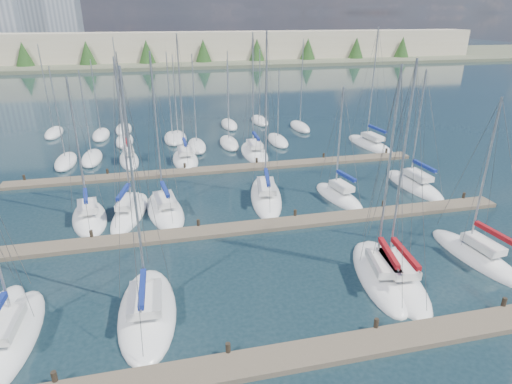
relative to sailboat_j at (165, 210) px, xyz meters
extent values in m
plane|color=#1C3038|center=(6.46, 39.28, -0.18)|extent=(400.00, 400.00, 0.00)
cube|color=#6B5E4C|center=(6.46, -18.72, -0.03)|extent=(44.00, 1.80, 0.35)
cylinder|color=#2D261C|center=(-5.54, -17.82, 0.12)|extent=(0.26, 0.26, 1.10)
cylinder|color=#2D261C|center=(2.46, -17.82, 0.12)|extent=(0.26, 0.26, 1.10)
cylinder|color=#2D261C|center=(10.46, -17.82, 0.12)|extent=(0.26, 0.26, 1.10)
cylinder|color=#2D261C|center=(18.46, -17.82, 0.12)|extent=(0.26, 0.26, 1.10)
cube|color=#6B5E4C|center=(6.46, -4.72, -0.03)|extent=(44.00, 1.80, 0.35)
cylinder|color=#2D261C|center=(-5.54, -3.82, 0.12)|extent=(0.26, 0.26, 1.10)
cylinder|color=#2D261C|center=(2.46, -3.82, 0.12)|extent=(0.26, 0.26, 1.10)
cylinder|color=#2D261C|center=(10.46, -3.82, 0.12)|extent=(0.26, 0.26, 1.10)
cylinder|color=#2D261C|center=(18.46, -3.82, 0.12)|extent=(0.26, 0.26, 1.10)
cylinder|color=#2D261C|center=(26.46, -3.82, 0.12)|extent=(0.26, 0.26, 1.10)
cube|color=#6B5E4C|center=(6.46, 9.28, -0.03)|extent=(44.00, 1.80, 0.35)
cylinder|color=#2D261C|center=(-13.54, 10.18, 0.12)|extent=(0.26, 0.26, 1.10)
cylinder|color=#2D261C|center=(-5.54, 10.18, 0.12)|extent=(0.26, 0.26, 1.10)
cylinder|color=#2D261C|center=(2.46, 10.18, 0.12)|extent=(0.26, 0.26, 1.10)
cylinder|color=#2D261C|center=(10.46, 10.18, 0.12)|extent=(0.26, 0.26, 1.10)
cylinder|color=#2D261C|center=(18.46, 10.18, 0.12)|extent=(0.26, 0.26, 1.10)
cylinder|color=#2D261C|center=(26.46, 10.18, 0.12)|extent=(0.26, 0.26, 1.10)
ellipsoid|color=white|center=(0.00, 0.03, -0.13)|extent=(3.95, 8.62, 1.60)
cube|color=maroon|center=(0.00, 0.03, -0.13)|extent=(2.01, 4.15, 0.12)
cube|color=silver|center=(0.05, -0.38, 1.17)|extent=(1.96, 3.09, 0.50)
cylinder|color=#9EA0A5|center=(-0.09, 0.69, 6.96)|extent=(0.14, 0.14, 12.08)
cylinder|color=#9EA0A5|center=(0.14, -1.04, 2.22)|extent=(0.55, 3.47, 0.10)
cube|color=navy|center=(0.14, -1.04, 2.34)|extent=(0.71, 3.22, 0.30)
ellipsoid|color=white|center=(-8.39, -14.06, -0.13)|extent=(2.88, 8.39, 1.60)
cube|color=silver|center=(-8.40, -14.48, 1.17)|extent=(1.52, 2.96, 0.50)
ellipsoid|color=white|center=(2.76, 13.55, -0.13)|extent=(2.94, 7.88, 1.60)
cube|color=silver|center=(2.77, 13.16, 1.17)|extent=(1.60, 2.76, 0.50)
cylinder|color=#9EA0A5|center=(2.75, 14.18, 7.33)|extent=(0.14, 0.14, 12.82)
cylinder|color=#9EA0A5|center=(2.77, 12.53, 2.22)|extent=(0.14, 3.30, 0.10)
cube|color=navy|center=(2.77, 12.53, 2.34)|extent=(0.33, 3.03, 0.30)
ellipsoid|color=white|center=(-1.47, -13.52, -0.13)|extent=(3.49, 8.76, 1.60)
cube|color=silver|center=(-1.48, -13.95, 1.17)|extent=(1.87, 3.09, 0.50)
cylinder|color=#9EA0A5|center=(-1.45, -12.83, 7.16)|extent=(0.14, 0.14, 12.48)
cylinder|color=#9EA0A5|center=(-1.50, -14.65, 2.22)|extent=(0.21, 3.64, 0.10)
cube|color=navy|center=(-1.50, -14.65, 2.34)|extent=(0.40, 3.36, 0.30)
ellipsoid|color=white|center=(-2.92, 0.20, -0.13)|extent=(4.08, 8.57, 1.60)
cube|color=silver|center=(-3.01, -0.21, 1.17)|extent=(1.89, 3.10, 0.50)
cylinder|color=#9EA0A5|center=(-2.77, 0.84, 6.77)|extent=(0.14, 0.14, 11.71)
cylinder|color=#9EA0A5|center=(-3.15, -0.85, 2.22)|extent=(0.85, 3.41, 0.10)
cube|color=navy|center=(-3.15, -0.85, 2.34)|extent=(0.99, 3.18, 0.30)
ellipsoid|color=white|center=(13.14, -13.17, -0.13)|extent=(4.33, 8.97, 1.60)
cube|color=maroon|center=(13.14, -13.17, -0.13)|extent=(2.18, 4.32, 0.12)
cube|color=silver|center=(13.06, -13.59, 1.17)|extent=(2.04, 3.24, 0.50)
cylinder|color=#9EA0A5|center=(13.28, -12.49, 7.00)|extent=(0.14, 0.14, 12.17)
cylinder|color=#9EA0A5|center=(12.92, -14.27, 2.22)|extent=(0.81, 3.56, 0.10)
cube|color=maroon|center=(12.92, -14.27, 2.34)|extent=(0.95, 3.32, 0.30)
ellipsoid|color=white|center=(26.42, 14.25, -0.13)|extent=(3.80, 9.61, 1.60)
cube|color=black|center=(26.42, 14.25, -0.13)|extent=(1.93, 4.62, 0.12)
cube|color=silver|center=(26.47, 13.78, 1.17)|extent=(1.87, 3.43, 0.50)
cylinder|color=#9EA0A5|center=(26.33, 14.99, 7.55)|extent=(0.14, 0.14, 13.26)
cylinder|color=#9EA0A5|center=(26.56, 13.04, 2.22)|extent=(0.55, 3.91, 0.10)
cube|color=navy|center=(26.56, 13.04, 2.34)|extent=(0.72, 3.62, 0.30)
ellipsoid|color=white|center=(9.22, 1.08, -0.13)|extent=(4.60, 10.60, 1.60)
cube|color=silver|center=(9.13, 0.57, 1.17)|extent=(2.16, 3.81, 0.50)
cylinder|color=#9EA0A5|center=(9.37, 1.88, 7.64)|extent=(0.14, 0.14, 13.43)
cylinder|color=#9EA0A5|center=(8.98, -0.23, 2.22)|extent=(0.88, 4.26, 0.10)
cube|color=navy|center=(8.98, -0.23, 2.34)|extent=(1.02, 3.95, 0.30)
ellipsoid|color=white|center=(-6.16, -0.06, -0.13)|extent=(3.77, 7.49, 1.60)
cube|color=black|center=(-6.16, -0.06, -0.13)|extent=(1.92, 3.61, 0.12)
cube|color=silver|center=(-6.11, -0.41, 1.17)|extent=(1.86, 2.70, 0.50)
cylinder|color=#9EA0A5|center=(-6.25, 0.51, 6.11)|extent=(0.14, 0.14, 10.38)
cylinder|color=#9EA0A5|center=(-6.03, -0.98, 2.22)|extent=(0.55, 2.99, 0.10)
cube|color=navy|center=(-6.03, -0.98, 2.34)|extent=(0.71, 2.78, 0.30)
ellipsoid|color=white|center=(24.10, 0.38, -0.13)|extent=(3.09, 8.63, 1.60)
cube|color=silver|center=(24.12, -0.04, 1.17)|extent=(1.61, 3.05, 0.50)
cylinder|color=#9EA0A5|center=(24.06, 1.06, 5.94)|extent=(0.14, 0.14, 10.05)
cylinder|color=#9EA0A5|center=(24.16, -0.72, 2.22)|extent=(0.30, 3.57, 0.10)
cube|color=navy|center=(24.16, -0.72, 2.34)|extent=(0.48, 3.30, 0.30)
ellipsoid|color=white|center=(11.14, 14.35, -0.13)|extent=(3.20, 8.81, 1.60)
cube|color=maroon|center=(11.14, 14.35, -0.13)|extent=(1.65, 4.23, 0.12)
cube|color=silver|center=(11.13, 13.92, 1.17)|extent=(1.70, 3.10, 0.50)
cylinder|color=#9EA0A5|center=(11.16, 15.05, 7.32)|extent=(0.14, 0.14, 12.80)
cylinder|color=#9EA0A5|center=(11.10, 13.22, 2.22)|extent=(0.22, 3.66, 0.10)
cube|color=navy|center=(11.10, 13.22, 2.34)|extent=(0.41, 3.38, 0.30)
ellipsoid|color=white|center=(15.71, -0.62, -0.13)|extent=(3.44, 7.22, 1.60)
cube|color=maroon|center=(15.71, -0.62, -0.13)|extent=(1.74, 3.48, 0.12)
cube|color=silver|center=(15.77, -0.97, 1.17)|extent=(1.65, 2.61, 0.50)
cylinder|color=#9EA0A5|center=(15.62, -0.08, 5.41)|extent=(0.14, 0.14, 8.99)
cylinder|color=#9EA0A5|center=(15.87, -1.51, 2.22)|extent=(0.61, 2.88, 0.10)
cube|color=navy|center=(15.87, -1.51, 2.34)|extent=(0.76, 2.69, 0.30)
ellipsoid|color=white|center=(13.97, -13.40, -0.13)|extent=(3.87, 9.37, 1.60)
cube|color=silver|center=(13.92, -13.85, 1.17)|extent=(1.94, 3.34, 0.50)
cylinder|color=#9EA0A5|center=(14.05, -12.67, 7.16)|extent=(0.14, 0.14, 12.48)
cylinder|color=#9EA0A5|center=(13.84, -14.57, 2.22)|extent=(0.50, 3.81, 0.10)
cube|color=maroon|center=(13.84, -14.57, 2.34)|extent=(0.67, 3.53, 0.30)
ellipsoid|color=white|center=(20.83, -12.54, -0.13)|extent=(3.14, 8.36, 1.60)
cube|color=maroon|center=(20.83, -12.54, -0.13)|extent=(1.60, 4.02, 0.12)
cube|color=silver|center=(20.87, -12.94, 1.17)|extent=(1.55, 2.97, 0.50)
cylinder|color=#9EA0A5|center=(20.76, -11.89, 5.91)|extent=(0.14, 0.14, 9.98)
cylinder|color=#9EA0A5|center=(20.94, -13.59, 2.22)|extent=(0.46, 3.42, 0.10)
cube|color=maroon|center=(20.94, -13.59, 2.34)|extent=(0.63, 3.17, 0.30)
ellipsoid|color=white|center=(-3.58, 14.89, -0.13)|extent=(2.86, 7.16, 1.60)
cube|color=black|center=(-3.58, 14.89, -0.13)|extent=(1.46, 3.44, 0.12)
cube|color=silver|center=(-3.54, 14.55, 1.17)|extent=(1.42, 2.55, 0.50)
cylinder|color=#9EA0A5|center=(-3.64, 15.45, 6.40)|extent=(0.14, 0.14, 10.96)
cylinder|color=#9EA0A5|center=(-3.48, 13.99, 2.22)|extent=(0.42, 2.92, 0.10)
cube|color=maroon|center=(-3.48, 13.99, 2.34)|extent=(0.60, 2.71, 0.30)
cylinder|color=#9EA0A5|center=(-14.29, 29.17, 6.32)|extent=(0.12, 0.12, 11.20)
ellipsoid|color=white|center=(-14.29, 29.17, 0.07)|extent=(2.20, 6.40, 1.40)
cylinder|color=#9EA0A5|center=(2.52, 22.72, 5.79)|extent=(0.12, 0.12, 10.14)
ellipsoid|color=white|center=(2.52, 22.72, 0.07)|extent=(2.20, 6.40, 1.40)
cylinder|color=#9EA0A5|center=(1.78, 22.52, 5.96)|extent=(0.12, 0.12, 10.49)
ellipsoid|color=white|center=(1.78, 22.52, 0.07)|extent=(2.20, 6.40, 1.40)
cylinder|color=#9EA0A5|center=(15.54, 29.81, 5.75)|extent=(0.12, 0.12, 10.06)
ellipsoid|color=white|center=(15.54, 29.81, 0.07)|extent=(2.20, 6.40, 1.40)
cylinder|color=#9EA0A5|center=(-7.76, 26.61, 5.42)|extent=(0.12, 0.12, 9.39)
ellipsoid|color=white|center=(-7.76, 26.61, 0.07)|extent=(2.20, 6.40, 1.40)
cylinder|color=#9EA0A5|center=(-10.50, 15.46, 5.65)|extent=(0.12, 0.12, 9.85)
ellipsoid|color=white|center=(-10.50, 15.46, 0.07)|extent=(2.20, 6.40, 1.40)
cylinder|color=#9EA0A5|center=(-7.76, 16.10, 5.37)|extent=(0.12, 0.12, 9.30)
ellipsoid|color=white|center=(-7.76, 16.10, 0.07)|extent=(2.20, 6.40, 1.40)
cylinder|color=#9EA0A5|center=(20.44, 24.68, 6.56)|extent=(0.12, 0.12, 11.68)
ellipsoid|color=white|center=(20.44, 24.68, 0.07)|extent=(2.20, 6.40, 1.40)
cylinder|color=#9EA0A5|center=(8.77, 18.59, 5.60)|extent=(0.12, 0.12, 9.76)
ellipsoid|color=white|center=(8.77, 18.59, 0.07)|extent=(2.20, 6.40, 1.40)
cylinder|color=#9EA0A5|center=(-4.87, 29.18, 6.69)|extent=(0.12, 0.12, 11.95)
ellipsoid|color=white|center=(-4.87, 29.18, 0.07)|extent=(2.20, 6.40, 1.40)
cylinder|color=#9EA0A5|center=(15.23, 18.34, 4.95)|extent=(0.12, 0.12, 8.46)
ellipsoid|color=white|center=(15.23, 18.34, 0.07)|extent=(2.20, 6.40, 1.40)
cylinder|color=#9EA0A5|center=(-4.45, 22.74, 4.78)|extent=(0.12, 0.12, 8.12)
ellipsoid|color=white|center=(-4.45, 22.74, 0.07)|extent=(2.20, 6.40, 1.40)
cylinder|color=#9EA0A5|center=(10.47, 28.36, 5.72)|extent=(0.12, 0.12, 10.00)
ellipsoid|color=white|center=(10.47, 28.36, 0.07)|extent=(2.20, 6.40, 1.40)
cylinder|color=#9EA0A5|center=(4.58, 18.24, 5.99)|extent=(0.12, 0.12, 10.54)
ellipsoid|color=white|center=(4.58, 18.24, 0.07)|extent=(2.20, 6.40, 1.40)
cube|color=#666B51|center=(6.46, 129.28, 0.32)|extent=(400.00, 60.00, 1.00)
cube|color=beige|center=(16.46, 119.28, 4.82)|extent=(200.00, 12.00, 10.00)
cube|color=slate|center=(-33.54, 144.28, 14.82)|extent=(18.00, 15.00, 30.00)
cone|color=#284C1E|center=(-37.54, 112.28, 3.82)|extent=(6.00, 6.00, 8.00)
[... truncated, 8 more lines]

